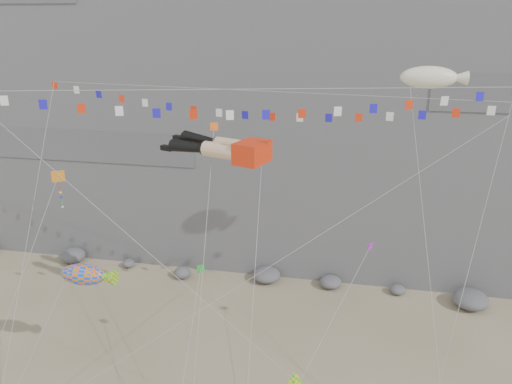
% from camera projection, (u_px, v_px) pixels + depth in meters
% --- Properties ---
extents(cliff, '(80.00, 28.00, 50.00)m').
position_uv_depth(cliff, '(293.00, 3.00, 52.82)').
color(cliff, slate).
rests_on(cliff, ground).
extents(talus_boulders, '(60.00, 3.00, 1.20)m').
position_uv_depth(talus_boulders, '(267.00, 275.00, 47.09)').
color(talus_boulders, slate).
rests_on(talus_boulders, ground).
extents(legs_kite, '(8.95, 17.36, 21.22)m').
position_uv_depth(legs_kite, '(224.00, 148.00, 32.38)').
color(legs_kite, red).
rests_on(legs_kite, ground).
extents(flag_banner_upper, '(32.31, 15.51, 26.86)m').
position_uv_depth(flag_banner_upper, '(258.00, 91.00, 33.16)').
color(flag_banner_upper, red).
rests_on(flag_banner_upper, ground).
extents(flag_banner_lower, '(30.41, 10.73, 23.33)m').
position_uv_depth(flag_banner_lower, '(248.00, 90.00, 28.26)').
color(flag_banner_lower, red).
rests_on(flag_banner_lower, ground).
extents(harlequin_kite, '(4.99, 7.38, 15.98)m').
position_uv_depth(harlequin_kite, '(58.00, 178.00, 31.68)').
color(harlequin_kite, red).
rests_on(harlequin_kite, ground).
extents(fish_windsock, '(6.21, 5.11, 10.32)m').
position_uv_depth(fish_windsock, '(83.00, 275.00, 31.24)').
color(fish_windsock, orange).
rests_on(fish_windsock, ground).
extents(blimp_windsock, '(4.37, 12.77, 23.42)m').
position_uv_depth(blimp_windsock, '(429.00, 78.00, 31.40)').
color(blimp_windsock, beige).
rests_on(blimp_windsock, ground).
extents(small_kite_a, '(2.37, 14.09, 21.52)m').
position_uv_depth(small_kite_a, '(214.00, 132.00, 33.13)').
color(small_kite_a, orange).
rests_on(small_kite_a, ground).
extents(small_kite_b, '(6.53, 11.14, 15.32)m').
position_uv_depth(small_kite_b, '(369.00, 249.00, 32.35)').
color(small_kite_b, purple).
rests_on(small_kite_b, ground).
extents(small_kite_c, '(1.63, 11.76, 14.03)m').
position_uv_depth(small_kite_c, '(200.00, 273.00, 31.66)').
color(small_kite_c, '#169326').
rests_on(small_kite_c, ground).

